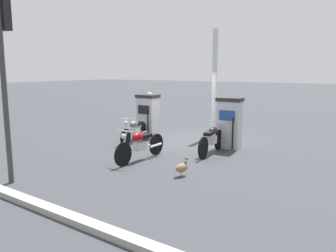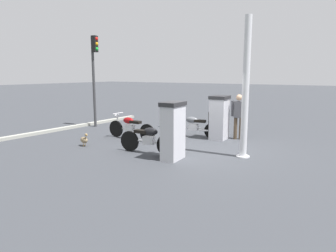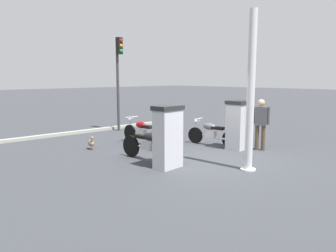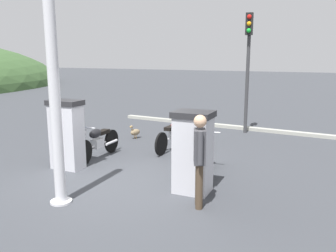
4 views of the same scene
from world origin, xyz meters
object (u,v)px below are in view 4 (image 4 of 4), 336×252
Objects in this scene: motorcycle_far_pump at (98,141)px; roadside_traffic_light at (248,53)px; fuel_pump_far at (67,134)px; motorcycle_near_pump at (203,157)px; motorcycle_extra at (174,133)px; canopy_support_pole at (55,98)px; wandering_duck at (135,132)px; attendant_person at (200,155)px; fuel_pump_near at (193,152)px.

roadside_traffic_light reaches higher than motorcycle_far_pump.
motorcycle_near_pump is at bearing -72.56° from fuel_pump_far.
motorcycle_extra is 0.53× the size of canopy_support_pole.
motorcycle_extra is at bearing -108.74° from wandering_duck.
motorcycle_near_pump is at bearing -34.41° from canopy_support_pole.
roadside_traffic_light is (4.94, -2.64, 2.32)m from motorcycle_far_pump.
motorcycle_extra is 1.87m from wandering_duck.
wandering_duck is at bearing 129.56° from roadside_traffic_light.
roadside_traffic_light is (5.92, -2.78, 1.94)m from fuel_pump_far.
wandering_duck is at bearing 71.26° from motorcycle_extra.
wandering_duck is (3.42, 0.25, -0.63)m from fuel_pump_far.
motorcycle_far_pump is 1.17× the size of attendant_person.
roadside_traffic_light is (4.94, 0.36, 2.34)m from motorcycle_near_pump.
fuel_pump_far reaches higher than fuel_pump_near.
fuel_pump_near reaches higher than motorcycle_far_pump.
attendant_person reaches higher than motorcycle_near_pump.
roadside_traffic_light is (2.51, -3.03, 2.57)m from wandering_duck.
motorcycle_extra is at bearing -36.33° from motorcycle_far_pump.
motorcycle_extra is at bearing 32.66° from attendant_person.
motorcycle_far_pump is 6.07m from roadside_traffic_light.
fuel_pump_far is at bearing 154.86° from roadside_traffic_light.
motorcycle_far_pump is 2.29m from motorcycle_extra.
motorcycle_extra is (2.82, 1.81, -0.36)m from fuel_pump_near.
attendant_person is (-0.61, -3.70, 0.13)m from fuel_pump_far.
motorcycle_near_pump is at bearing -138.16° from motorcycle_extra.
fuel_pump_far is at bearing 39.36° from canopy_support_pole.
fuel_pump_far is at bearing 80.58° from attendant_person.
fuel_pump_near is at bearing -174.88° from roadside_traffic_light.
canopy_support_pole is (-2.62, -1.20, 1.49)m from motorcycle_far_pump.
fuel_pump_near is at bearing -50.23° from canopy_support_pole.
motorcycle_far_pump is (0.98, 3.17, -0.36)m from fuel_pump_near.
fuel_pump_far is 3.56× the size of wandering_duck.
canopy_support_pole is (-2.62, 1.80, 1.51)m from motorcycle_near_pump.
motorcycle_extra reaches higher than motorcycle_near_pump.
fuel_pump_near is 0.74m from attendant_person.
attendant_person is (-1.59, -3.56, 0.51)m from motorcycle_far_pump.
fuel_pump_near is 4.98m from wandering_duck.
fuel_pump_far is 3.48m from wandering_duck.
motorcycle_extra is 0.53× the size of roadside_traffic_light.
canopy_support_pole is (-7.56, 1.44, -0.83)m from roadside_traffic_light.
attendant_person is at bearing -66.53° from canopy_support_pole.
motorcycle_far_pump is 0.48× the size of roadside_traffic_light.
motorcycle_far_pump is at bearing 24.67° from canopy_support_pole.
canopy_support_pole is (-1.64, 1.97, 1.13)m from fuel_pump_near.
wandering_duck is (0.59, 1.75, -0.25)m from motorcycle_extra.
roadside_traffic_light reaches higher than wandering_duck.
attendant_person is at bearing -114.13° from motorcycle_far_pump.
motorcycle_near_pump reaches higher than wandering_duck.
roadside_traffic_light reaches higher than fuel_pump_far.
canopy_support_pole reaches higher than wandering_duck.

